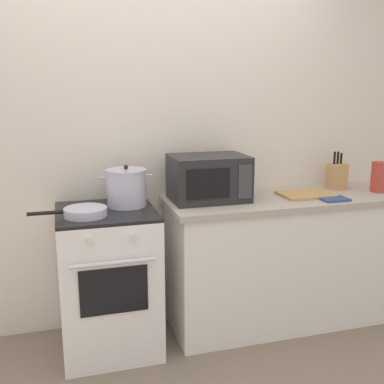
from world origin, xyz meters
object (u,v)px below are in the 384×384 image
Objects in this scene: microwave at (209,178)px; knife_block at (337,176)px; pasta_box at (379,177)px; frying_pan at (84,212)px; stock_pot at (127,188)px; oven_mitt at (334,199)px; stove at (109,280)px; cutting_board at (306,195)px.

knife_block is at bearing 3.49° from microwave.
frying_pan is at bearing -178.10° from pasta_box.
microwave reaches higher than pasta_box.
stock_pot is at bearing 32.07° from frying_pan.
stock_pot is 1.56m from knife_block.
microwave is 2.27× the size of pasta_box.
oven_mitt is (0.80, -0.24, -0.14)m from microwave.
stock_pot reaches higher than pasta_box.
pasta_box is at bearing -3.31° from stock_pot.
oven_mitt is at bearing -16.47° from microwave.
stock_pot is 1.21× the size of knife_block.
stove is at bearing 36.33° from frying_pan.
pasta_box is 1.22× the size of oven_mitt.
stock_pot is 0.94× the size of cutting_board.
knife_block reaches higher than oven_mitt.
frying_pan reaches higher than cutting_board.
microwave is 1.26m from pasta_box.
knife_block is at bearing 23.25° from cutting_board.
microwave is at bearing 163.53° from oven_mitt.
stove is 2.02m from pasta_box.
knife_block is 0.29m from pasta_box.
stove is 2.56× the size of cutting_board.
frying_pan is 2.51× the size of oven_mitt.
cutting_board is 0.57m from pasta_box.
pasta_box is (1.80, -0.10, -0.01)m from stock_pot.
microwave reaches higher than frying_pan.
stove is 1.57m from oven_mitt.
microwave is 1.39× the size of cutting_board.
microwave is (0.55, 0.00, 0.03)m from stock_pot.
pasta_box is at bearing 16.28° from oven_mitt.
stove is 0.92m from microwave.
microwave is (0.69, 0.08, 0.61)m from stove.
knife_block is 1.55× the size of oven_mitt.
frying_pan is 2.05× the size of pasta_box.
stock_pot is 0.75× the size of frying_pan.
stock_pot is 1.80m from pasta_box.
microwave is 2.78× the size of oven_mitt.
oven_mitt is (1.35, -0.23, -0.11)m from stock_pot.
stove is 1.46m from cutting_board.
frying_pan is at bearing -176.26° from cutting_board.
stove is 4.18× the size of pasta_box.
pasta_box reaches higher than frying_pan.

